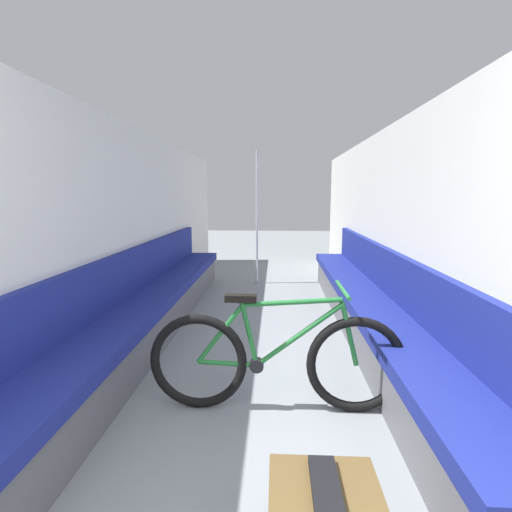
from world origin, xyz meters
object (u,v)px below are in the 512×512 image
(bench_seat_row_right, at_px, (371,311))
(grab_pole_near, at_px, (257,220))
(bicycle, at_px, (276,360))
(bench_seat_row_left, at_px, (151,307))

(bench_seat_row_right, relative_size, grab_pole_near, 2.56)
(bicycle, bearing_deg, bench_seat_row_right, 43.90)
(bicycle, distance_m, grab_pole_near, 3.85)
(bicycle, bearing_deg, grab_pole_near, 83.03)
(bench_seat_row_right, distance_m, bicycle, 1.61)
(bench_seat_row_right, xyz_separation_m, bicycle, (-0.91, -1.33, 0.05))
(bench_seat_row_right, bearing_deg, bench_seat_row_left, 180.00)
(bench_seat_row_left, relative_size, bench_seat_row_right, 1.00)
(bicycle, relative_size, grab_pole_near, 0.80)
(bench_seat_row_right, bearing_deg, bicycle, -124.49)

